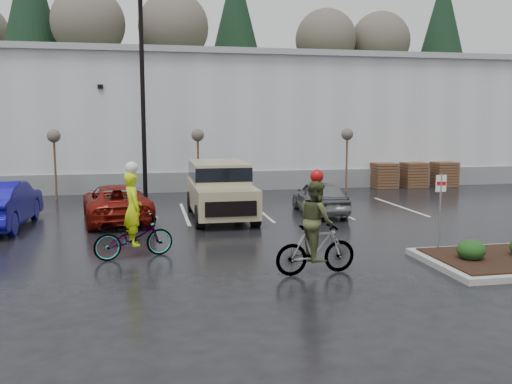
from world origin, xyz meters
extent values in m
plane|color=black|center=(0.00, 0.00, 0.00)|extent=(120.00, 120.00, 0.00)
cube|color=silver|center=(0.00, 22.00, 3.50)|extent=(60.00, 15.00, 7.00)
cube|color=slate|center=(0.00, 14.45, 0.50)|extent=(60.00, 0.12, 1.00)
cube|color=#999B9E|center=(0.00, 22.00, 7.05)|extent=(60.50, 15.50, 0.30)
cube|color=#2C431C|center=(0.00, 45.00, 3.00)|extent=(80.00, 25.00, 6.00)
cylinder|color=black|center=(-4.00, 12.00, 4.50)|extent=(0.20, 0.20, 9.00)
cylinder|color=#4A361D|center=(-8.00, 13.00, 1.40)|extent=(0.10, 0.10, 2.80)
sphere|color=#4A443B|center=(-8.00, 13.00, 2.90)|extent=(0.60, 0.60, 0.60)
cylinder|color=#4A361D|center=(-1.50, 13.00, 1.40)|extent=(0.10, 0.10, 2.80)
sphere|color=#4A443B|center=(-1.50, 13.00, 2.90)|extent=(0.60, 0.60, 0.60)
cylinder|color=#4A361D|center=(6.00, 13.00, 1.40)|extent=(0.10, 0.10, 2.80)
sphere|color=#4A443B|center=(6.00, 13.00, 2.90)|extent=(0.60, 0.60, 0.60)
cube|color=#4A361D|center=(8.50, 14.00, 0.68)|extent=(1.20, 1.20, 1.35)
cube|color=#4A361D|center=(10.20, 14.00, 0.68)|extent=(1.20, 1.20, 1.35)
cube|color=#4A361D|center=(12.00, 14.00, 0.68)|extent=(1.20, 1.20, 1.35)
ellipsoid|color=#143512|center=(4.00, -1.00, 0.41)|extent=(0.70, 0.70, 0.52)
cylinder|color=gray|center=(3.80, 0.20, 1.10)|extent=(0.05, 0.05, 2.20)
cube|color=white|center=(3.80, 0.20, 1.95)|extent=(0.30, 0.02, 0.45)
cube|color=red|center=(3.80, 0.19, 1.95)|extent=(0.26, 0.02, 0.10)
imported|color=#100C86|center=(-8.78, 6.50, 0.81)|extent=(1.88, 4.98, 1.62)
imported|color=maroon|center=(-5.00, 7.02, 0.67)|extent=(2.84, 5.05, 1.33)
imported|color=slate|center=(2.65, 6.99, 0.66)|extent=(1.75, 3.96, 1.32)
imported|color=#3F3F44|center=(-4.27, 1.50, 0.55)|extent=(2.23, 1.32, 1.11)
imported|color=#C4E30C|center=(-4.27, 1.50, 1.32)|extent=(0.65, 0.81, 1.94)
sphere|color=silver|center=(-4.27, 1.50, 2.40)|extent=(0.32, 0.32, 0.32)
imported|color=#3F3F44|center=(-0.01, -0.90, 0.60)|extent=(1.97, 0.75, 1.20)
imported|color=#404525|center=(-0.01, -0.90, 1.30)|extent=(0.59, 0.96, 1.89)
sphere|color=#990C0C|center=(-0.01, -0.90, 2.34)|extent=(0.31, 0.31, 0.31)
camera|label=1|loc=(-3.84, -12.86, 3.64)|focal=38.00mm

